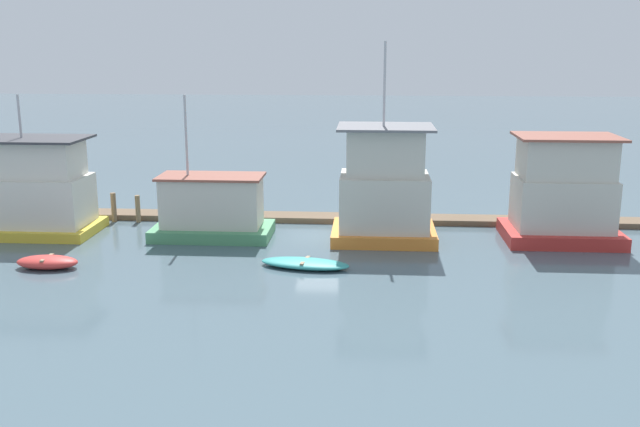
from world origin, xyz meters
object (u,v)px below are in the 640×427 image
at_px(houseboat_yellow, 23,190).
at_px(dinghy_red, 47,262).
at_px(houseboat_orange, 384,190).
at_px(mooring_post_far_left, 66,208).
at_px(mooring_post_far_right, 138,209).
at_px(houseboat_red, 563,194).
at_px(mooring_post_near_right, 114,207).
at_px(dinghy_teal, 305,263).
at_px(houseboat_green, 212,209).

relative_size(houseboat_yellow, dinghy_red, 2.70).
relative_size(houseboat_orange, mooring_post_far_left, 6.67).
relative_size(houseboat_orange, mooring_post_far_right, 6.47).
distance_m(houseboat_red, mooring_post_near_right, 23.26).
xyz_separation_m(houseboat_yellow, houseboat_orange, (18.13, 0.10, 0.26)).
bearing_deg(mooring_post_far_right, mooring_post_far_left, 180.00).
bearing_deg(houseboat_red, mooring_post_far_left, 175.21).
bearing_deg(mooring_post_near_right, dinghy_teal, -33.74).
bearing_deg(mooring_post_far_right, houseboat_red, -5.67).
bearing_deg(houseboat_red, houseboat_yellow, -179.01).
xyz_separation_m(houseboat_yellow, houseboat_red, (26.74, 0.46, 0.12)).
distance_m(houseboat_orange, houseboat_red, 8.62).
bearing_deg(mooring_post_far_left, mooring_post_far_right, 0.00).
relative_size(houseboat_yellow, mooring_post_near_right, 4.55).
distance_m(houseboat_red, mooring_post_far_left, 25.92).
height_order(houseboat_yellow, dinghy_teal, houseboat_yellow).
height_order(houseboat_orange, mooring_post_far_left, houseboat_orange).
xyz_separation_m(houseboat_orange, dinghy_teal, (-3.44, -4.85, -2.29)).
relative_size(houseboat_green, mooring_post_far_right, 4.77).
bearing_deg(mooring_post_near_right, dinghy_red, -89.85).
bearing_deg(houseboat_green, dinghy_teal, -42.98).
bearing_deg(houseboat_green, houseboat_orange, 0.99).
xyz_separation_m(houseboat_red, mooring_post_far_left, (-25.77, 2.16, -1.63)).
bearing_deg(mooring_post_far_right, houseboat_orange, -10.87).
distance_m(houseboat_green, houseboat_orange, 8.56).
distance_m(houseboat_red, dinghy_teal, 13.31).
bearing_deg(houseboat_red, dinghy_teal, -156.58).
distance_m(houseboat_green, dinghy_teal, 7.01).
height_order(dinghy_red, mooring_post_near_right, mooring_post_near_right).
height_order(houseboat_red, dinghy_red, houseboat_red).
bearing_deg(mooring_post_far_left, dinghy_teal, -28.28).
relative_size(houseboat_red, mooring_post_far_right, 3.71).
height_order(houseboat_green, mooring_post_near_right, houseboat_green).
bearing_deg(mooring_post_far_left, houseboat_yellow, -110.23).
height_order(dinghy_teal, mooring_post_far_right, mooring_post_far_right).
relative_size(houseboat_red, dinghy_red, 2.04).
distance_m(houseboat_green, dinghy_red, 8.26).
relative_size(houseboat_yellow, houseboat_red, 1.32).
bearing_deg(houseboat_orange, houseboat_green, -179.01).
xyz_separation_m(houseboat_green, mooring_post_near_right, (-6.00, 2.67, -0.62)).
bearing_deg(houseboat_green, mooring_post_far_right, 150.20).
bearing_deg(dinghy_red, houseboat_yellow, 123.01).
relative_size(houseboat_red, mooring_post_near_right, 3.44).
distance_m(mooring_post_far_right, mooring_post_near_right, 1.33).
bearing_deg(dinghy_red, mooring_post_far_right, 81.00).
relative_size(dinghy_teal, mooring_post_far_left, 2.85).
height_order(houseboat_red, mooring_post_far_right, houseboat_red).
distance_m(houseboat_yellow, mooring_post_near_right, 4.71).
relative_size(dinghy_red, dinghy_teal, 0.66).
distance_m(houseboat_orange, mooring_post_far_right, 13.51).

